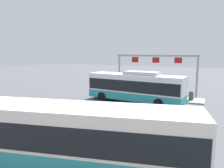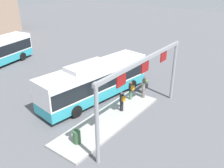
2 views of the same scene
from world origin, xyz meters
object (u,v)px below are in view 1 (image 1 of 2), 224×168
object	(u,v)px
trash_bin	(191,96)
bus_main	(135,86)
person_waiting_mid	(130,88)
person_waiting_far	(148,89)
person_boarding	(117,88)
person_waiting_near	(125,87)
bus_background_left	(74,134)

from	to	relation	value
trash_bin	bus_main	bearing A→B (deg)	29.48
person_waiting_mid	trash_bin	world-z (taller)	person_waiting_mid
bus_main	person_waiting_mid	bearing A→B (deg)	-54.64
person_waiting_far	trash_bin	distance (m)	5.06
person_boarding	person_waiting_far	bearing A→B (deg)	65.60
person_waiting_mid	person_waiting_near	bearing A→B (deg)	-112.41
person_waiting_near	trash_bin	bearing A→B (deg)	70.58
bus_background_left	person_waiting_mid	xyz separation A→B (m)	(3.27, -17.25, -0.73)
person_waiting_mid	person_waiting_far	xyz separation A→B (m)	(-2.05, -0.50, 0.00)
bus_main	bus_background_left	size ratio (longest dim) A/B	0.93
bus_main	bus_background_left	bearing A→B (deg)	104.35
trash_bin	person_boarding	bearing A→B (deg)	1.45
bus_main	person_boarding	size ratio (longest dim) A/B	6.55
bus_background_left	person_boarding	xyz separation A→B (m)	(5.17, -17.48, -0.89)
bus_background_left	person_boarding	bearing A→B (deg)	-85.09
bus_main	bus_background_left	xyz separation A→B (m)	(-1.82, 14.52, -0.03)
person_waiting_far	trash_bin	bearing A→B (deg)	109.78
person_boarding	person_waiting_mid	xyz separation A→B (m)	(-1.90, 0.24, 0.16)
person_waiting_near	person_waiting_far	bearing A→B (deg)	67.86
bus_background_left	person_waiting_near	distance (m)	18.50
bus_main	person_waiting_near	world-z (taller)	bus_main
person_boarding	person_waiting_near	distance (m)	1.08
bus_main	person_boarding	distance (m)	4.56
person_waiting_mid	trash_bin	size ratio (longest dim) A/B	1.86
person_waiting_near	person_waiting_far	size ratio (longest dim) A/B	1.00
person_waiting_far	trash_bin	xyz separation A→B (m)	(-5.04, 0.04, -0.44)
person_boarding	person_waiting_far	xyz separation A→B (m)	(-3.94, -0.26, 0.16)
bus_background_left	person_waiting_mid	distance (m)	17.57
person_waiting_near	trash_bin	world-z (taller)	person_waiting_near
bus_main	person_waiting_near	bearing A→B (deg)	-47.93
person_waiting_mid	bus_main	bearing A→B (deg)	43.70
person_boarding	person_waiting_far	size ratio (longest dim) A/B	1.00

